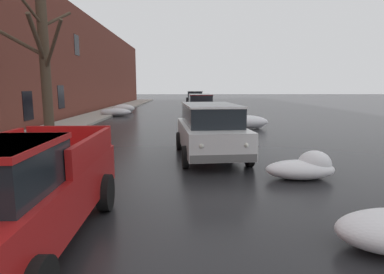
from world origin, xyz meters
The scene contains 14 objects.
left_sidewalk_slab centered at (-6.02, 18.00, 0.07)m, with size 2.61×80.00×0.15m, color #A8A399.
brick_townhouse_facade centered at (-7.82, 18.00, 4.34)m, with size 0.63×80.00×8.69m.
snow_bank_near_corner_left centered at (-4.62, 13.78, 0.26)m, with size 2.53×1.17×0.59m.
snow_bank_along_left_kerb centered at (4.37, 9.70, 0.29)m, with size 1.82×0.91×0.74m.
snow_bank_mid_block_left centered at (-4.54, 27.75, 0.31)m, with size 2.50×1.14×0.64m.
snow_bank_near_corner_right centered at (4.51, 19.79, 0.38)m, with size 2.92×1.20×0.78m.
snow_bank_along_right_kerb centered at (-4.44, 31.04, 0.38)m, with size 1.98×0.99×0.78m.
bare_tree_mid_block centered at (-4.63, 15.08, 3.37)m, with size 3.36×3.26×6.28m.
pickup_truck_red_approaching_near_lane centered at (-1.28, 5.89, 0.88)m, with size 2.24×5.21×1.76m.
suv_white_parked_kerbside_close centered at (2.04, 12.33, 0.99)m, with size 2.45×4.74×1.82m.
sedan_red_parked_kerbside_mid centered at (2.37, 20.07, 0.75)m, with size 2.13×4.53×1.42m.
suv_maroon_parked_far_down_block centered at (2.24, 25.90, 0.99)m, with size 2.17×4.85×1.82m.
sedan_silver_queued_behind_truck centered at (2.39, 32.80, 0.75)m, with size 2.06×4.29×1.42m.
suv_black_at_far_intersection centered at (2.29, 40.17, 0.99)m, with size 2.40×4.85×1.82m.
Camera 1 is at (1.25, 1.50, 2.42)m, focal length 30.06 mm.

